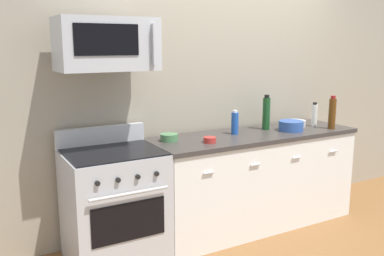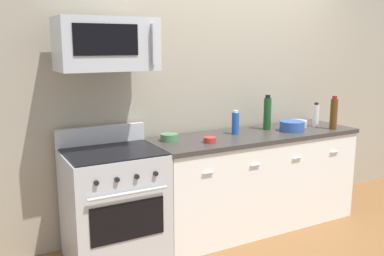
{
  "view_description": "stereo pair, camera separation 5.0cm",
  "coord_description": "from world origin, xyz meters",
  "px_view_note": "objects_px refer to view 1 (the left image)",
  "views": [
    {
      "loc": [
        -2.44,
        -3.12,
        1.75
      ],
      "look_at": [
        -0.72,
        -0.05,
        1.05
      ],
      "focal_mm": 39.44,
      "sensor_mm": 36.0,
      "label": 1
    },
    {
      "loc": [
        -2.4,
        -3.15,
        1.75
      ],
      "look_at": [
        -0.72,
        -0.05,
        1.05
      ],
      "focal_mm": 39.44,
      "sensor_mm": 36.0,
      "label": 2
    }
  ],
  "objects_px": {
    "microwave": "(106,44)",
    "bottle_vinegar_white": "(314,115)",
    "bowl_green_glaze": "(169,137)",
    "bowl_steel_prep": "(296,123)",
    "range_oven": "(114,205)",
    "bottle_wine_green": "(266,113)",
    "bowl_red_small": "(210,140)",
    "bottle_wine_amber": "(332,113)",
    "bottle_soda_blue": "(235,123)",
    "bowl_blue_mixing": "(291,126)"
  },
  "relations": [
    {
      "from": "microwave",
      "to": "bottle_vinegar_white",
      "type": "xyz_separation_m",
      "value": [
        2.15,
        -0.07,
        -0.71
      ]
    },
    {
      "from": "bowl_green_glaze",
      "to": "bowl_steel_prep",
      "type": "xyz_separation_m",
      "value": [
        1.44,
        -0.03,
        0.0
      ]
    },
    {
      "from": "range_oven",
      "to": "bowl_steel_prep",
      "type": "height_order",
      "value": "range_oven"
    },
    {
      "from": "bottle_vinegar_white",
      "to": "bottle_wine_green",
      "type": "bearing_deg",
      "value": 167.8
    },
    {
      "from": "bottle_wine_green",
      "to": "bowl_red_small",
      "type": "distance_m",
      "value": 0.83
    },
    {
      "from": "microwave",
      "to": "bottle_vinegar_white",
      "type": "height_order",
      "value": "microwave"
    },
    {
      "from": "range_oven",
      "to": "bowl_green_glaze",
      "type": "height_order",
      "value": "range_oven"
    },
    {
      "from": "bowl_steel_prep",
      "to": "bowl_red_small",
      "type": "bearing_deg",
      "value": -170.57
    },
    {
      "from": "bottle_wine_amber",
      "to": "bowl_red_small",
      "type": "height_order",
      "value": "bottle_wine_amber"
    },
    {
      "from": "microwave",
      "to": "bottle_wine_amber",
      "type": "relative_size",
      "value": 2.25
    },
    {
      "from": "range_oven",
      "to": "bottle_wine_amber",
      "type": "xyz_separation_m",
      "value": [
        2.21,
        -0.21,
        0.61
      ]
    },
    {
      "from": "bottle_soda_blue",
      "to": "bottle_wine_amber",
      "type": "relative_size",
      "value": 0.68
    },
    {
      "from": "bottle_vinegar_white",
      "to": "bowl_green_glaze",
      "type": "bearing_deg",
      "value": 175.42
    },
    {
      "from": "bottle_soda_blue",
      "to": "bowl_steel_prep",
      "type": "bearing_deg",
      "value": 1.14
    },
    {
      "from": "bottle_vinegar_white",
      "to": "bowl_blue_mixing",
      "type": "distance_m",
      "value": 0.37
    },
    {
      "from": "bottle_soda_blue",
      "to": "bowl_blue_mixing",
      "type": "bearing_deg",
      "value": -13.22
    },
    {
      "from": "bottle_wine_green",
      "to": "bowl_steel_prep",
      "type": "height_order",
      "value": "bottle_wine_green"
    },
    {
      "from": "range_oven",
      "to": "bowl_blue_mixing",
      "type": "height_order",
      "value": "range_oven"
    },
    {
      "from": "range_oven",
      "to": "bowl_green_glaze",
      "type": "distance_m",
      "value": 0.74
    },
    {
      "from": "bottle_vinegar_white",
      "to": "bottle_wine_amber",
      "type": "height_order",
      "value": "bottle_wine_amber"
    },
    {
      "from": "bottle_wine_amber",
      "to": "bowl_red_small",
      "type": "relative_size",
      "value": 3.05
    },
    {
      "from": "range_oven",
      "to": "bottle_wine_amber",
      "type": "height_order",
      "value": "bottle_wine_amber"
    },
    {
      "from": "bottle_vinegar_white",
      "to": "bowl_red_small",
      "type": "bearing_deg",
      "value": -175.68
    },
    {
      "from": "bowl_green_glaze",
      "to": "bottle_soda_blue",
      "type": "bearing_deg",
      "value": -4.31
    },
    {
      "from": "microwave",
      "to": "bowl_steel_prep",
      "type": "xyz_separation_m",
      "value": [
        1.99,
        0.02,
        -0.8
      ]
    },
    {
      "from": "bottle_vinegar_white",
      "to": "bowl_blue_mixing",
      "type": "height_order",
      "value": "bottle_vinegar_white"
    },
    {
      "from": "bowl_blue_mixing",
      "to": "range_oven",
      "type": "bearing_deg",
      "value": 177.4
    },
    {
      "from": "bottle_vinegar_white",
      "to": "bottle_soda_blue",
      "type": "bearing_deg",
      "value": 175.24
    },
    {
      "from": "bottle_soda_blue",
      "to": "bowl_red_small",
      "type": "distance_m",
      "value": 0.43
    },
    {
      "from": "bottle_wine_amber",
      "to": "bowl_steel_prep",
      "type": "bearing_deg",
      "value": 128.04
    },
    {
      "from": "bowl_blue_mixing",
      "to": "microwave",
      "type": "bearing_deg",
      "value": 175.97
    },
    {
      "from": "bowl_red_small",
      "to": "bottle_vinegar_white",
      "type": "bearing_deg",
      "value": 4.32
    },
    {
      "from": "range_oven",
      "to": "bowl_steel_prep",
      "type": "xyz_separation_m",
      "value": [
        1.99,
        0.07,
        0.48
      ]
    },
    {
      "from": "microwave",
      "to": "bowl_red_small",
      "type": "distance_m",
      "value": 1.17
    },
    {
      "from": "bottle_soda_blue",
      "to": "bowl_red_small",
      "type": "xyz_separation_m",
      "value": [
        -0.38,
        -0.18,
        -0.08
      ]
    },
    {
      "from": "bottle_soda_blue",
      "to": "bowl_steel_prep",
      "type": "height_order",
      "value": "bottle_soda_blue"
    },
    {
      "from": "microwave",
      "to": "bowl_red_small",
      "type": "bearing_deg",
      "value": -11.53
    },
    {
      "from": "bottle_soda_blue",
      "to": "bottle_wine_green",
      "type": "distance_m",
      "value": 0.41
    },
    {
      "from": "bowl_blue_mixing",
      "to": "bowl_steel_prep",
      "type": "distance_m",
      "value": 0.26
    },
    {
      "from": "range_oven",
      "to": "bottle_wine_green",
      "type": "relative_size",
      "value": 3.11
    },
    {
      "from": "bowl_green_glaze",
      "to": "bowl_steel_prep",
      "type": "distance_m",
      "value": 1.44
    },
    {
      "from": "bowl_green_glaze",
      "to": "bowl_blue_mixing",
      "type": "xyz_separation_m",
      "value": [
        1.23,
        -0.18,
        0.02
      ]
    },
    {
      "from": "range_oven",
      "to": "bowl_red_small",
      "type": "height_order",
      "value": "range_oven"
    },
    {
      "from": "microwave",
      "to": "bowl_red_small",
      "type": "height_order",
      "value": "microwave"
    },
    {
      "from": "bottle_wine_amber",
      "to": "bottle_wine_green",
      "type": "distance_m",
      "value": 0.66
    },
    {
      "from": "microwave",
      "to": "bowl_green_glaze",
      "type": "height_order",
      "value": "microwave"
    },
    {
      "from": "bottle_soda_blue",
      "to": "bottle_wine_amber",
      "type": "distance_m",
      "value": 1.03
    },
    {
      "from": "bottle_vinegar_white",
      "to": "bowl_steel_prep",
      "type": "xyz_separation_m",
      "value": [
        -0.16,
        0.09,
        -0.08
      ]
    },
    {
      "from": "microwave",
      "to": "bottle_wine_amber",
      "type": "height_order",
      "value": "microwave"
    },
    {
      "from": "bottle_wine_amber",
      "to": "bottle_vinegar_white",
      "type": "bearing_deg",
      "value": 107.74
    }
  ]
}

